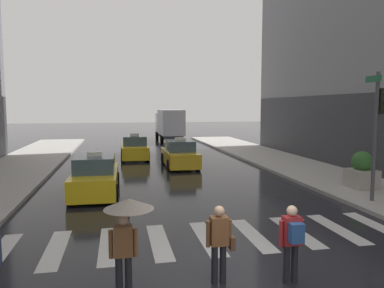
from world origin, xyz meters
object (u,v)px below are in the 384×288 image
Objects in this scene: box_truck at (169,124)px; pedestrian_with_backpack at (292,238)px; traffic_light_pole at (378,118)px; taxi_third at (135,148)px; taxi_second at (180,155)px; planter_near_corner at (362,171)px; pedestrian_with_umbrella at (127,221)px; taxi_lead at (95,177)px; pedestrian_with_handbag at (220,240)px.

box_truck is 4.57× the size of pedestrian_with_backpack.
traffic_light_pole reaches higher than taxi_third.
taxi_second is 2.84× the size of planter_near_corner.
taxi_second reaches higher than pedestrian_with_backpack.
planter_near_corner is (10.28, 7.10, -0.64)m from pedestrian_with_umbrella.
taxi_second is at bearing 129.50° from planter_near_corner.
box_truck is at bearing 80.53° from pedestrian_with_umbrella.
traffic_light_pole is 0.64× the size of box_truck.
taxi_lead is 11.51m from planter_near_corner.
pedestrian_with_backpack is at bearing -12.18° from pedestrian_with_handbag.
box_truck is (4.17, 11.89, 1.13)m from taxi_third.
taxi_third is at bearing 96.81° from pedestrian_with_backpack.
taxi_second is (4.68, 6.38, 0.00)m from taxi_lead.
pedestrian_with_backpack is 1.50m from pedestrian_with_handbag.
planter_near_corner is at bearing -78.11° from box_truck.
taxi_second is 15.36m from pedestrian_with_backpack.
traffic_light_pole reaches higher than pedestrian_with_umbrella.
pedestrian_with_backpack and pedestrian_with_handbag have the same top height.
taxi_lead and taxi_third have the same top height.
traffic_light_pole is at bearing -114.74° from planter_near_corner.
traffic_light_pole is 1.06× the size of taxi_second.
planter_near_corner is (9.25, -12.22, 0.15)m from taxi_third.
planter_near_corner is at bearing -50.50° from taxi_second.
pedestrian_with_umbrella is 1.18× the size of pedestrian_with_handbag.
traffic_light_pole is 10.73m from pedestrian_with_umbrella.
pedestrian_with_handbag is at bearing -96.10° from box_truck.
taxi_third is at bearing 92.57° from pedestrian_with_handbag.
box_truck is 24.66m from planter_near_corner.
traffic_light_pole reaches higher than taxi_lead.
taxi_third is at bearing 120.10° from traffic_light_pole.
taxi_lead is 2.77× the size of pedestrian_with_backpack.
taxi_lead is at bearing 97.07° from pedestrian_with_umbrella.
pedestrian_with_umbrella is at bearing -103.26° from taxi_second.
pedestrian_with_umbrella reaches higher than taxi_second.
taxi_second is at bearing 76.74° from pedestrian_with_umbrella.
taxi_second is 0.60× the size of box_truck.
pedestrian_with_umbrella reaches higher than planter_near_corner.
traffic_light_pole reaches higher than pedestrian_with_handbag.
taxi_third is (2.13, 10.47, 0.00)m from taxi_lead.
taxi_second is at bearing -58.07° from taxi_third.
box_truck is 4.57× the size of pedestrian_with_handbag.
pedestrian_with_backpack is 1.00× the size of pedestrian_with_handbag.
taxi_second is 15.13m from pedestrian_with_handbag.
taxi_third is at bearing 121.93° from taxi_second.
pedestrian_with_backpack is at bearing -83.19° from taxi_third.
taxi_third is at bearing 78.50° from taxi_lead.
taxi_second is 2.76× the size of pedestrian_with_backpack.
taxi_third is 19.36m from pedestrian_with_umbrella.
box_truck is 31.65m from pedestrian_with_umbrella.
taxi_second is 4.83m from taxi_third.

